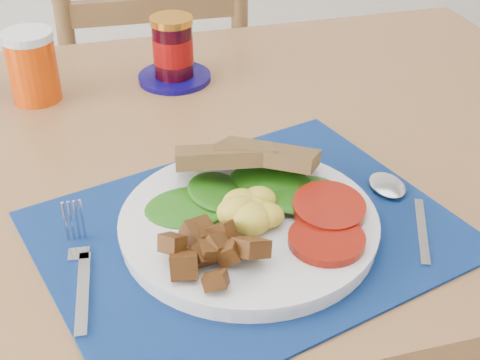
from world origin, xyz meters
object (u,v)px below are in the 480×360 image
Objects in this scene: chair_far at (153,55)px; jam_on_saucer at (173,53)px; juice_glass at (33,68)px; breakfast_plate at (245,220)px.

chair_far reaches higher than jam_on_saucer.
jam_on_saucer is (-0.02, -0.47, 0.20)m from chair_far.
chair_far is at bearing 61.44° from juice_glass.
chair_far is at bearing 87.03° from jam_on_saucer.
jam_on_saucer is at bearing 2.93° from juice_glass.
chair_far is 9.32× the size of jam_on_saucer.
jam_on_saucer is at bearing 108.19° from breakfast_plate.
juice_glass is at bearing 64.53° from chair_far.
juice_glass is at bearing -177.07° from jam_on_saucer.
chair_far is 0.51m from jam_on_saucer.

